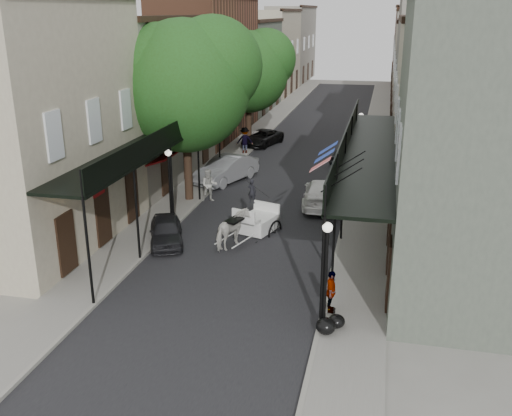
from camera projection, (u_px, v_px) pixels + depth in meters
The scene contains 24 objects.
ground at pixel (219, 292), 21.13m from camera, with size 140.00×140.00×0.00m, color gray.
road at pixel (300, 161), 39.56m from camera, with size 8.00×90.00×0.01m, color black.
sidewalk_left at pixel (230, 156), 40.59m from camera, with size 2.20×90.00×0.12m, color gray.
sidewalk_right at pixel (373, 164), 38.50m from camera, with size 2.20×90.00×0.12m, color gray.
building_row_left at pixel (219, 68), 48.86m from camera, with size 5.00×80.00×10.50m, color #B8AE93.
building_row_right at pixel (427, 72), 45.26m from camera, with size 5.00×80.00×10.50m, color slate.
gallery_left at pixel (162, 139), 27.24m from camera, with size 2.20×18.05×4.88m.
gallery_right at pixel (365, 150), 25.24m from camera, with size 2.20×18.05×4.88m.
tree_near at pixel (193, 80), 29.27m from camera, with size 7.31×6.80×9.63m.
tree_far at pixel (254, 68), 42.39m from camera, with size 6.45×6.00×8.61m.
lamppost_right_near at pixel (325, 276), 17.76m from camera, with size 0.32×0.32×3.71m.
lamppost_left at pixel (170, 186), 26.85m from camera, with size 0.32×0.32×3.71m.
lamppost_right_far at pixel (360, 141), 36.19m from camera, with size 0.32×0.32×3.71m.
horse at pixel (233, 230), 24.88m from camera, with size 0.88×1.93×1.63m, color silver.
carriage at pixel (262, 208), 26.88m from camera, with size 2.14×2.70×2.73m.
pedestrian_walking at pixel (209, 185), 30.96m from camera, with size 0.88×0.68×1.80m, color beige.
pedestrian_sidewalk_left at pixel (245, 140), 41.10m from camera, with size 1.20×0.69×1.86m, color gray.
pedestrian_sidewalk_right at pixel (331, 292), 19.28m from camera, with size 0.88×0.37×1.51m, color gray.
car_left_near at pixel (166, 231), 25.38m from camera, with size 1.41×3.50×1.19m, color black.
car_left_mid at pixel (226, 169), 34.53m from camera, with size 1.66×4.77×1.57m, color gray.
car_left_far at pixel (262, 138), 44.08m from camera, with size 1.96×4.25×1.18m, color black.
car_right_near at pixel (322, 193), 30.32m from camera, with size 1.96×4.83×1.40m, color white.
car_right_far at pixel (346, 154), 38.90m from camera, with size 1.43×3.55×1.21m, color black.
trash_bags at pixel (330, 324), 18.24m from camera, with size 0.90×1.05×0.54m.
Camera 1 is at (5.55, -18.17, 9.86)m, focal length 40.00 mm.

